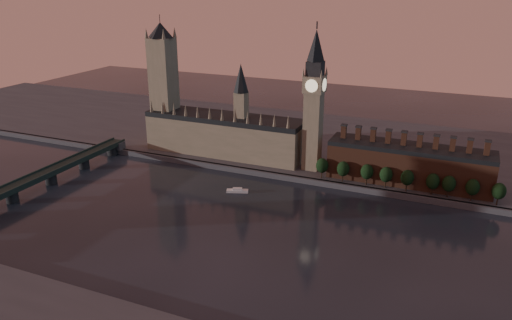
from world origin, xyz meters
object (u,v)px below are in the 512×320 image
(victoria_tower, at_px, (164,81))
(river_boat, at_px, (237,191))
(westminster_bridge, at_px, (28,184))
(big_ben, at_px, (314,99))

(victoria_tower, distance_m, river_boat, 125.21)
(victoria_tower, bearing_deg, westminster_bridge, -106.56)
(big_ben, distance_m, westminster_bridge, 205.83)
(big_ben, bearing_deg, river_boat, -123.69)
(victoria_tower, xyz_separation_m, big_ben, (130.00, -5.00, -2.26))
(victoria_tower, height_order, big_ben, victoria_tower)
(westminster_bridge, relative_size, river_boat, 13.04)
(victoria_tower, bearing_deg, big_ben, -2.20)
(big_ben, height_order, river_boat, big_ben)
(westminster_bridge, bearing_deg, big_ben, 34.33)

